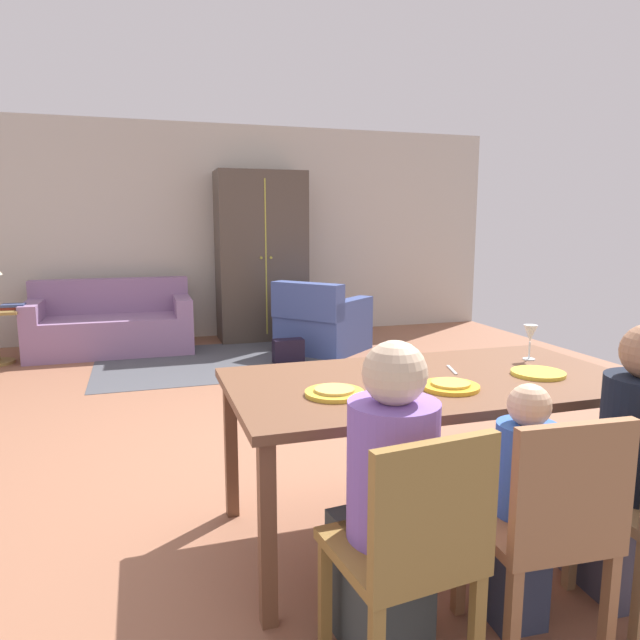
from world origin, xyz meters
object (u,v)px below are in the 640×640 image
Objects in this scene: dining_table at (430,392)px; handbag at (288,351)px; plate_near_man at (334,393)px; couch at (112,326)px; plate_near_child at (451,387)px; book_upper at (13,305)px; plate_near_woman at (538,373)px; person_child at (518,513)px; book_lower at (13,308)px; wine_glass at (530,335)px; person_woman at (631,473)px; dining_chair_child at (548,521)px; person_man at (386,513)px; armchair at (321,324)px; armoire at (261,256)px; dining_chair_man at (413,545)px.

dining_table is 5.84× the size of handbag.
couch is at bearing 102.92° from plate_near_man.
book_upper is (-2.54, 4.51, -0.15)m from plate_near_child.
person_child reaches higher than plate_near_woman.
book_lower is 0.03m from book_upper.
book_upper is at bearing -162.02° from couch.
wine_glass is at bearing -62.93° from couch.
dining_chair_child is at bearing -161.41° from person_woman.
person_man is 1.03m from person_woman.
dining_table is at bearing -100.10° from armchair.
wine_glass is at bearing 60.45° from plate_near_woman.
plate_near_man is 1.03m from plate_near_woman.
armchair is (0.70, 3.94, -0.37)m from dining_table.
armoire is at bearing 117.28° from armchair.
handbag is (0.19, 4.16, -0.30)m from person_child.
book_upper is at bearing 116.92° from person_child.
plate_near_woman is at bearing 36.39° from dining_chair_man.
dining_chair_child is 5.77m from book_upper.
person_man is 0.63× the size of couch.
handbag is (-0.51, -0.47, -0.19)m from armchair.
armchair is 5.48× the size of book_upper.
plate_near_woman is 0.63m from person_woman.
plate_near_woman is 1.21m from person_man.
person_man is 1.00× the size of person_woman.
armchair is at bearing 73.33° from plate_near_man.
armoire is at bearing 11.32° from book_lower.
plate_near_child is at bearing -90.00° from dining_table.
person_woman reaches higher than dining_chair_man.
dining_chair_man is 5.60m from couch.
armoire reaches higher than handbag.
armoire is (0.73, 5.57, 0.54)m from person_man.
dining_table is 8.49× the size of book_upper.
couch is (-1.60, 4.81, -0.47)m from plate_near_child.
armoire is 9.55× the size of book_upper.
wine_glass is at bearing -84.40° from armoire.
wine_glass is 0.21× the size of dining_chair_child.
plate_near_woman is 1.14× the size of book_lower.
armoire reaches higher than wine_glass.
person_child reaches higher than plate_near_child.
wine_glass is at bearing 28.17° from plate_near_child.
book_upper is at bearing 124.61° from plate_near_woman.
dining_chair_child is at bearing -63.90° from book_lower.
armoire is (-0.46, 4.72, 0.16)m from wine_glass.
person_child is 2.89× the size of handbag.
couch is at bearing 163.27° from armchair.
book_upper is (-3.06, 5.01, 0.11)m from person_woman.
plate_near_woman is 1.30m from dining_chair_man.
dining_chair_man reaches higher than plate_near_woman.
person_man is 0.53× the size of armoire.
person_woman reaches higher than dining_chair_child.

